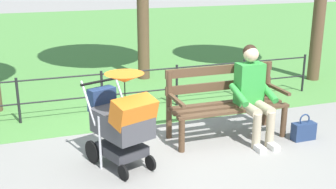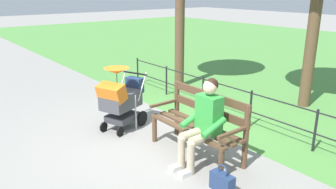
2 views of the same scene
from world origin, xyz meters
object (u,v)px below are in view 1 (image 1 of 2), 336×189
(stroller, at_px, (122,119))
(handbag, at_px, (304,131))
(person_on_bench, at_px, (253,91))
(park_bench, at_px, (225,99))

(stroller, height_order, handbag, stroller)
(person_on_bench, distance_m, handbag, 0.90)
(park_bench, height_order, handbag, park_bench)
(handbag, bearing_deg, park_bench, -27.68)
(person_on_bench, xyz_separation_m, stroller, (1.84, 0.26, -0.08))
(park_bench, height_order, person_on_bench, person_on_bench)
(person_on_bench, relative_size, handbag, 3.45)
(stroller, bearing_deg, handbag, 179.56)
(park_bench, bearing_deg, person_on_bench, 143.04)
(handbag, bearing_deg, person_on_bench, -22.84)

